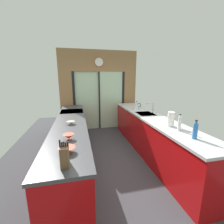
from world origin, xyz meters
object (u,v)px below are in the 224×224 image
Objects in this scene: mixing_bowl_near at (67,150)px; soap_bottle_far at (179,124)px; oven_range at (73,128)px; mixing_bowl_mid at (69,137)px; paper_towel_roll at (171,119)px; knife_block at (65,156)px; kettle at (137,105)px; soap_bottle_near at (195,131)px; mixing_bowl_far at (71,123)px.

mixing_bowl_near is 1.82m from soap_bottle_far.
mixing_bowl_near reaches higher than oven_range.
mixing_bowl_mid is 0.53× the size of paper_towel_roll.
oven_range is at bearing 90.45° from mixing_bowl_near.
knife_block is (-0.00, -0.28, 0.07)m from mixing_bowl_near.
kettle reaches higher than mixing_bowl_near.
paper_towel_roll is (1.78, 0.89, 0.03)m from knife_block.
knife_block is at bearing -89.60° from oven_range.
mixing_bowl_mid is at bearing 89.99° from knife_block.
knife_block is 0.99× the size of soap_bottle_far.
mixing_bowl_far is at bearing 147.73° from soap_bottle_near.
kettle is at bearing 89.93° from soap_bottle_near.
paper_towel_roll is at bearing 19.00° from mixing_bowl_near.
kettle is at bearing 31.84° from mixing_bowl_far.
soap_bottle_far reaches higher than kettle.
oven_range is at bearing 135.86° from paper_towel_roll.
paper_towel_roll is at bearing -16.73° from mixing_bowl_far.
paper_towel_roll is (1.80, -1.75, 0.60)m from oven_range.
mixing_bowl_far is 1.86m from paper_towel_roll.
soap_bottle_near is at bearing -32.27° from mixing_bowl_far.
soap_bottle_far is at bearing -90.00° from paper_towel_roll.
mixing_bowl_mid is at bearing -133.84° from kettle.
soap_bottle_near is at bearing 9.70° from knife_block.
mixing_bowl_near is 1.27× the size of mixing_bowl_mid.
mixing_bowl_mid is 0.57× the size of knife_block.
paper_towel_roll is (0.00, 0.59, 0.01)m from soap_bottle_near.
soap_bottle_near is 0.99× the size of soap_bottle_far.
mixing_bowl_mid is 0.65× the size of kettle.
oven_range is 3.25× the size of soap_bottle_far.
oven_range is at bearing 127.61° from soap_bottle_near.
mixing_bowl_far is (0.00, 1.15, -0.00)m from mixing_bowl_near.
soap_bottle_near is (1.78, -0.38, 0.08)m from mixing_bowl_mid.
knife_block is 1.90m from soap_bottle_far.
paper_towel_roll reaches higher than soap_bottle_near.
mixing_bowl_near is at bearing -89.55° from oven_range.
oven_range is 3.77× the size of kettle.
mixing_bowl_near is 1.26× the size of mixing_bowl_far.
mixing_bowl_far is at bearing -89.13° from oven_range.
paper_towel_roll reaches higher than soap_bottle_far.
mixing_bowl_far reaches higher than oven_range.
knife_block is at bearing -170.30° from soap_bottle_near.
soap_bottle_near is (1.78, 0.30, 0.01)m from knife_block.
mixing_bowl_far is 2.11m from soap_bottle_near.
mixing_bowl_near is 0.72× the size of knife_block.
soap_bottle_near reaches higher than mixing_bowl_near.
mixing_bowl_mid is at bearing -173.14° from paper_towel_roll.
soap_bottle_far reaches higher than knife_block.
mixing_bowl_near reaches higher than mixing_bowl_far.
paper_towel_roll reaches higher than mixing_bowl_far.
mixing_bowl_near is 1.78m from soap_bottle_near.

